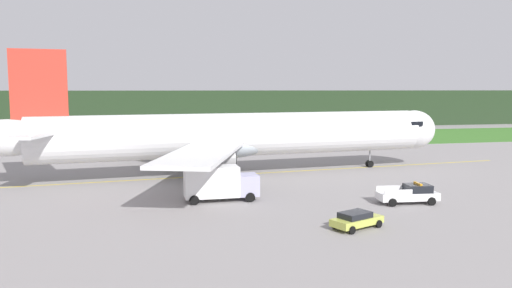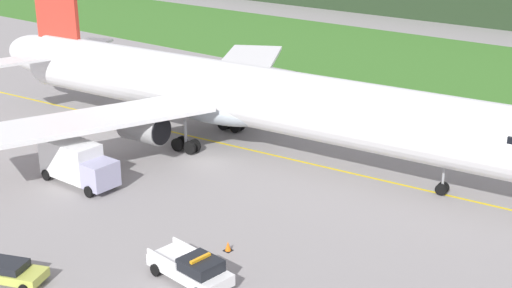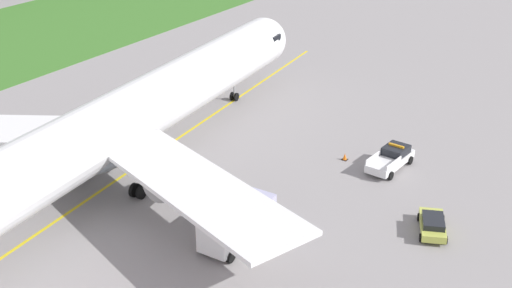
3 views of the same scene
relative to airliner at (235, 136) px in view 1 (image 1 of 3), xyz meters
The scene contains 9 objects.
ground 6.65m from the airliner, 85.02° to the right, with size 320.00×320.00×0.00m, color gray.
grass_verge 42.69m from the airliner, 89.47° to the left, with size 320.00×32.30×0.04m, color #3A7128.
distant_tree_line 74.14m from the airliner, 89.70° to the left, with size 288.00×5.36×10.27m, color #23351F.
taxiway_centerline_main 4.90m from the airliner, ahead, with size 78.24×0.30×0.01m, color yellow.
airliner is the anchor object (origin of this frame).
ops_pickup_truck 23.53m from the airliner, 55.48° to the right, with size 5.69×2.74×1.94m.
catering_truck 15.05m from the airliner, 105.97° to the right, with size 7.03×2.73×3.50m.
staff_car 26.63m from the airliner, 79.44° to the right, with size 4.56×3.28×1.30m.
apron_cone 19.91m from the airliner, 50.60° to the right, with size 0.51×0.51×0.64m.
Camera 1 is at (-11.21, -55.99, 10.60)m, focal length 34.97 mm.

